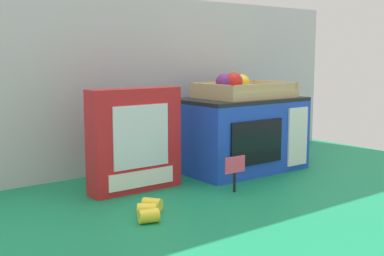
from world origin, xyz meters
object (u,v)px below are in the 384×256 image
at_px(toy_microwave, 240,134).
at_px(loose_toy_banana, 149,210).
at_px(food_groups_crate, 242,90).
at_px(price_sign, 235,168).
at_px(cookie_set_box, 135,140).

bearing_deg(toy_microwave, loose_toy_banana, -155.29).
distance_m(food_groups_crate, loose_toy_banana, 0.62).
bearing_deg(food_groups_crate, price_sign, -136.10).
bearing_deg(food_groups_crate, loose_toy_banana, -154.94).
bearing_deg(cookie_set_box, price_sign, -41.45).
distance_m(toy_microwave, price_sign, 0.29).
height_order(food_groups_crate, price_sign, food_groups_crate).
distance_m(toy_microwave, loose_toy_banana, 0.57).
xyz_separation_m(cookie_set_box, loose_toy_banana, (-0.10, -0.22, -0.13)).
bearing_deg(loose_toy_banana, price_sign, 6.80).
height_order(toy_microwave, cookie_set_box, cookie_set_box).
xyz_separation_m(toy_microwave, food_groups_crate, (0.01, 0.01, 0.14)).
distance_m(toy_microwave, food_groups_crate, 0.14).
bearing_deg(cookie_set_box, toy_microwave, 1.91).
bearing_deg(toy_microwave, food_groups_crate, 40.39).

